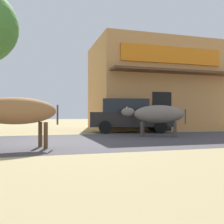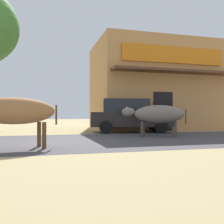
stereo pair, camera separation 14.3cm
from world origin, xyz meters
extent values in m
plane|color=tan|center=(0.00, 0.00, 0.00)|extent=(80.00, 80.00, 0.00)
cube|color=#413D42|center=(0.00, 0.00, 0.00)|extent=(72.00, 5.61, 0.00)
cube|color=tan|center=(7.20, 6.53, 2.65)|extent=(7.43, 5.06, 5.30)
cube|color=orange|center=(7.20, 3.94, 4.13)|extent=(5.94, 0.10, 0.90)
cube|color=brown|center=(7.20, 3.55, 3.18)|extent=(7.13, 0.90, 0.12)
cube|color=black|center=(6.58, 3.97, 1.05)|extent=(1.10, 0.06, 2.10)
cube|color=black|center=(4.58, 3.46, 0.65)|extent=(4.27, 2.48, 0.70)
cube|color=#1E2328|center=(4.29, 3.52, 1.32)|extent=(2.48, 1.97, 0.64)
cylinder|color=black|center=(6.03, 3.99, 0.30)|extent=(0.62, 0.30, 0.60)
cylinder|color=black|center=(5.68, 2.37, 0.30)|extent=(0.62, 0.30, 0.60)
cylinder|color=black|center=(3.49, 4.55, 0.30)|extent=(0.62, 0.30, 0.60)
cylinder|color=black|center=(3.14, 2.92, 0.30)|extent=(0.62, 0.30, 0.60)
ellipsoid|color=#98653A|center=(-0.36, -1.59, 0.99)|extent=(2.16, 1.23, 0.69)
cylinder|color=brown|center=(0.34, -1.63, 0.35)|extent=(0.11, 0.11, 0.69)
cylinder|color=brown|center=(0.21, -1.17, 0.35)|extent=(0.11, 0.11, 0.69)
cylinder|color=brown|center=(0.67, -1.29, 0.89)|extent=(0.05, 0.05, 0.55)
ellipsoid|color=slate|center=(4.85, 0.92, 0.91)|extent=(2.12, 1.64, 0.73)
ellipsoid|color=slate|center=(3.76, 1.54, 1.00)|extent=(0.63, 0.52, 0.36)
cone|color=beige|center=(3.67, 1.47, 1.18)|extent=(0.06, 0.06, 0.12)
cone|color=beige|center=(3.76, 1.65, 1.18)|extent=(0.06, 0.06, 0.12)
cylinder|color=#443D39|center=(4.15, 1.01, 0.30)|extent=(0.11, 0.11, 0.60)
cylinder|color=#443D39|center=(4.41, 1.47, 0.30)|extent=(0.11, 0.11, 0.60)
cylinder|color=#443D39|center=(5.29, 0.38, 0.30)|extent=(0.11, 0.11, 0.60)
cylinder|color=#443D39|center=(5.55, 0.83, 0.30)|extent=(0.11, 0.11, 0.60)
cylinder|color=#443D39|center=(5.77, 0.41, 0.81)|extent=(0.05, 0.05, 0.58)
cylinder|color=#262633|center=(7.32, 4.42, 0.38)|extent=(0.14, 0.14, 0.76)
cylinder|color=#262633|center=(7.32, 4.24, 0.38)|extent=(0.14, 0.14, 0.76)
cube|color=silver|center=(7.32, 4.33, 1.03)|extent=(0.46, 0.47, 0.54)
sphere|color=tan|center=(7.32, 4.33, 1.40)|extent=(0.21, 0.21, 0.21)
cylinder|color=silver|center=(7.32, 4.59, 1.05)|extent=(0.09, 0.09, 0.48)
cylinder|color=silver|center=(7.32, 4.07, 1.05)|extent=(0.09, 0.09, 0.48)
camera|label=1|loc=(0.15, -8.53, 0.90)|focal=41.07mm
camera|label=2|loc=(0.29, -8.57, 0.90)|focal=41.07mm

